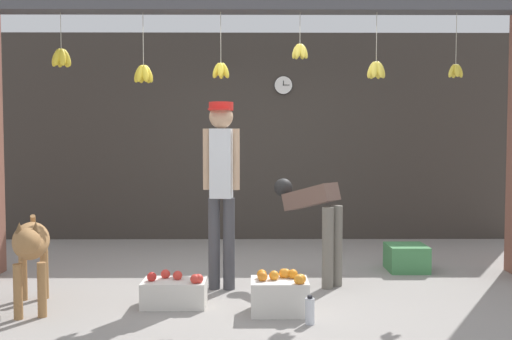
{
  "coord_description": "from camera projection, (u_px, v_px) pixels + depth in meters",
  "views": [
    {
      "loc": [
        -0.04,
        -5.45,
        1.41
      ],
      "look_at": [
        0.0,
        0.37,
        1.09
      ],
      "focal_mm": 40.0,
      "sensor_mm": 36.0,
      "label": 1
    }
  ],
  "objects": [
    {
      "name": "shopkeeper",
      "position": [
        221.0,
        178.0,
        5.3
      ],
      "size": [
        0.34,
        0.29,
        1.75
      ],
      "rotation": [
        0.0,
        0.0,
        3.05
      ],
      "color": "#424247",
      "rests_on": "ground_plane"
    },
    {
      "name": "wall_clock",
      "position": [
        283.0,
        85.0,
        7.87
      ],
      "size": [
        0.26,
        0.03,
        0.26
      ],
      "color": "black"
    },
    {
      "name": "dog",
      "position": [
        31.0,
        245.0,
        4.67
      ],
      "size": [
        0.51,
        1.04,
        0.78
      ],
      "rotation": [
        0.0,
        0.0,
        -1.25
      ],
      "color": "#9E7042",
      "rests_on": "ground_plane"
    },
    {
      "name": "produce_box_green",
      "position": [
        406.0,
        258.0,
        6.09
      ],
      "size": [
        0.41,
        0.41,
        0.28
      ],
      "primitive_type": "cube",
      "color": "#42844C",
      "rests_on": "ground_plane"
    },
    {
      "name": "fruit_crate_apples",
      "position": [
        175.0,
        292.0,
        4.81
      ],
      "size": [
        0.53,
        0.32,
        0.29
      ],
      "color": "silver",
      "rests_on": "ground_plane"
    },
    {
      "name": "storefront_awning",
      "position": [
        254.0,
        4.0,
        5.49
      ],
      "size": [
        5.44,
        0.26,
        0.93
      ],
      "color": "#4C4C51"
    },
    {
      "name": "water_bottle",
      "position": [
        310.0,
        311.0,
        4.33
      ],
      "size": [
        0.07,
        0.07,
        0.22
      ],
      "color": "silver",
      "rests_on": "ground_plane"
    },
    {
      "name": "fruit_crate_oranges",
      "position": [
        280.0,
        295.0,
        4.61
      ],
      "size": [
        0.46,
        0.33,
        0.35
      ],
      "color": "silver",
      "rests_on": "ground_plane"
    },
    {
      "name": "ground_plane",
      "position": [
        256.0,
        284.0,
        5.52
      ],
      "size": [
        60.0,
        60.0,
        0.0
      ],
      "primitive_type": "plane",
      "color": "gray"
    },
    {
      "name": "shop_back_wall",
      "position": [
        255.0,
        137.0,
        7.98
      ],
      "size": [
        7.34,
        0.12,
        2.87
      ],
      "primitive_type": "cube",
      "color": "#38332D",
      "rests_on": "ground_plane"
    },
    {
      "name": "worker_stooping",
      "position": [
        315.0,
        215.0,
        5.53
      ],
      "size": [
        0.64,
        0.63,
        1.01
      ],
      "rotation": [
        0.0,
        0.0,
        0.79
      ],
      "color": "#6B665B",
      "rests_on": "ground_plane"
    }
  ]
}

